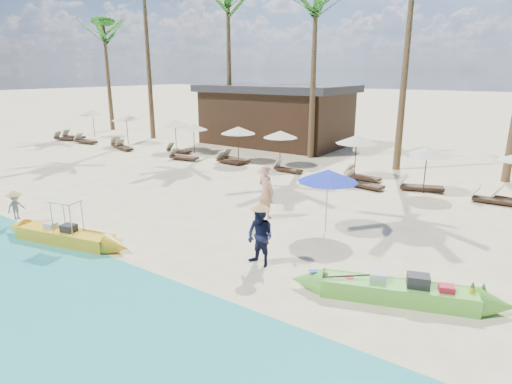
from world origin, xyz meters
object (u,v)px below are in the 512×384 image
Objects in this scene: green_canoe at (397,291)px; blue_umbrella at (328,176)px; tourist at (266,192)px; yellow_canoe at (65,236)px.

blue_umbrella reaches higher than green_canoe.
blue_umbrella is at bearing -166.71° from tourist.
tourist reaches higher than yellow_canoe.
blue_umbrella reaches higher than tourist.
blue_umbrella is (-3.40, 3.17, 1.72)m from green_canoe.
tourist is (3.90, 5.72, 0.76)m from yellow_canoe.
tourist is at bearing 43.09° from yellow_canoe.
yellow_canoe is at bearing -138.44° from blue_umbrella.
tourist is at bearing 178.63° from blue_umbrella.
yellow_canoe is 2.73× the size of tourist.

